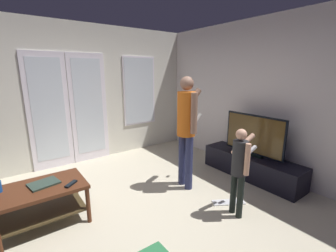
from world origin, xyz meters
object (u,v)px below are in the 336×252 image
object	(u,v)px
person_child	(240,165)
laptop_closed	(44,184)
flat_screen_tv	(254,135)
loose_keyboard	(229,202)
tv_stand	(251,166)
coffee_table	(42,197)
tv_remote_black	(71,184)
person_adult	(187,123)

from	to	relation	value
person_child	laptop_closed	xyz separation A→B (m)	(-1.93, 1.24, -0.17)
flat_screen_tv	loose_keyboard	size ratio (longest dim) A/B	2.37
tv_stand	loose_keyboard	xyz separation A→B (m)	(-0.94, -0.31, -0.18)
flat_screen_tv	laptop_closed	bearing A→B (deg)	166.50
person_child	laptop_closed	world-z (taller)	person_child
coffee_table	tv_remote_black	distance (m)	0.36
coffee_table	flat_screen_tv	size ratio (longest dim) A/B	0.89
coffee_table	loose_keyboard	size ratio (longest dim) A/B	2.11
tv_remote_black	laptop_closed	bearing A→B (deg)	102.25
tv_remote_black	person_child	bearing A→B (deg)	-71.89
person_child	tv_remote_black	world-z (taller)	person_child
laptop_closed	flat_screen_tv	bearing A→B (deg)	-24.91
coffee_table	loose_keyboard	distance (m)	2.34
loose_keyboard	laptop_closed	size ratio (longest dim) A/B	1.46
loose_keyboard	laptop_closed	xyz separation A→B (m)	(-2.06, 1.03, 0.48)
person_adult	laptop_closed	size ratio (longest dim) A/B	5.53
flat_screen_tv	person_adult	distance (m)	1.20
tv_stand	person_child	xyz separation A→B (m)	(-1.07, -0.52, 0.47)
coffee_table	tv_stand	distance (m)	3.12
loose_keyboard	laptop_closed	distance (m)	2.35
tv_stand	flat_screen_tv	bearing A→B (deg)	114.70
coffee_table	person_adult	bearing A→B (deg)	-8.00
person_adult	tv_remote_black	xyz separation A→B (m)	(-1.65, 0.11, -0.52)
tv_stand	tv_remote_black	bearing A→B (deg)	169.13
tv_stand	tv_remote_black	xyz separation A→B (m)	(-2.75, 0.53, 0.30)
loose_keyboard	person_child	bearing A→B (deg)	-120.30
coffee_table	laptop_closed	world-z (taller)	laptop_closed
laptop_closed	tv_remote_black	size ratio (longest dim) A/B	1.80
coffee_table	laptop_closed	xyz separation A→B (m)	(0.04, 0.03, 0.14)
tv_stand	laptop_closed	xyz separation A→B (m)	(-3.00, 0.72, 0.30)
flat_screen_tv	person_child	bearing A→B (deg)	-153.74
flat_screen_tv	person_child	distance (m)	1.19
coffee_table	loose_keyboard	xyz separation A→B (m)	(2.10, -0.99, -0.34)
person_child	loose_keyboard	size ratio (longest dim) A/B	2.50
person_child	loose_keyboard	xyz separation A→B (m)	(0.13, 0.22, -0.66)
person_adult	loose_keyboard	size ratio (longest dim) A/B	3.79
loose_keyboard	tv_remote_black	world-z (taller)	tv_remote_black
laptop_closed	tv_remote_black	bearing A→B (deg)	-49.31
coffee_table	tv_stand	bearing A→B (deg)	-12.79
coffee_table	tv_remote_black	world-z (taller)	tv_remote_black
person_child	laptop_closed	size ratio (longest dim) A/B	3.63
flat_screen_tv	person_adult	world-z (taller)	person_adult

